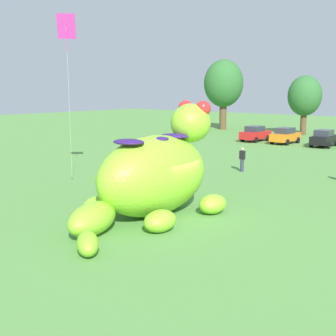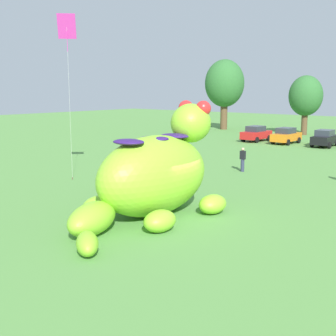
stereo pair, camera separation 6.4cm
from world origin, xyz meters
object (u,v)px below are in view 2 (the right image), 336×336
at_px(giant_inflatable_creature, 154,174).
at_px(spectator_far_side, 243,160).
at_px(tethered_flying_kite, 67,29).
at_px(spectator_near_inflatable, 178,172).
at_px(car_red, 256,134).
at_px(car_black, 325,138).
at_px(car_orange, 286,136).

bearing_deg(giant_inflatable_creature, spectator_far_side, 101.06).
xyz_separation_m(spectator_far_side, tethered_flying_kite, (-7.04, -9.48, 8.51)).
xyz_separation_m(giant_inflatable_creature, spectator_far_side, (-2.38, 12.15, -1.06)).
relative_size(spectator_near_inflatable, tethered_flying_kite, 0.17).
height_order(car_red, spectator_far_side, car_red).
bearing_deg(car_black, spectator_near_inflatable, -90.15).
height_order(car_red, tethered_flying_kite, tethered_flying_kite).
height_order(car_red, car_orange, same).
xyz_separation_m(car_orange, spectator_near_inflatable, (4.05, -23.70, -0.01)).
bearing_deg(car_orange, car_red, -178.85).
bearing_deg(car_red, car_black, 1.62).
relative_size(spectator_near_inflatable, spectator_far_side, 1.00).
height_order(giant_inflatable_creature, spectator_near_inflatable, giant_inflatable_creature).
bearing_deg(spectator_near_inflatable, tethered_flying_kite, -155.08).
bearing_deg(spectator_far_side, car_black, 91.94).
bearing_deg(car_black, spectator_far_side, -88.06).
bearing_deg(giant_inflatable_creature, car_red, 109.94).
bearing_deg(car_red, giant_inflatable_creature, -70.06).
distance_m(car_red, tethered_flying_kite, 27.95).
xyz_separation_m(car_orange, car_black, (4.12, 0.14, 0.00)).
relative_size(giant_inflatable_creature, car_red, 2.41).
relative_size(car_red, car_orange, 1.01).
distance_m(giant_inflatable_creature, car_black, 29.65).
bearing_deg(spectator_far_side, giant_inflatable_creature, -78.94).
xyz_separation_m(car_orange, tethered_flying_kite, (-2.33, -26.67, 8.50)).
height_order(giant_inflatable_creature, car_orange, giant_inflatable_creature).
bearing_deg(tethered_flying_kite, giant_inflatable_creature, -15.84).
height_order(giant_inflatable_creature, spectator_far_side, giant_inflatable_creature).
xyz_separation_m(car_orange, spectator_far_side, (4.70, -17.19, -0.01)).
relative_size(car_orange, tethered_flying_kite, 0.40).
relative_size(giant_inflatable_creature, tethered_flying_kite, 0.98).
bearing_deg(giant_inflatable_creature, car_black, 95.74).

